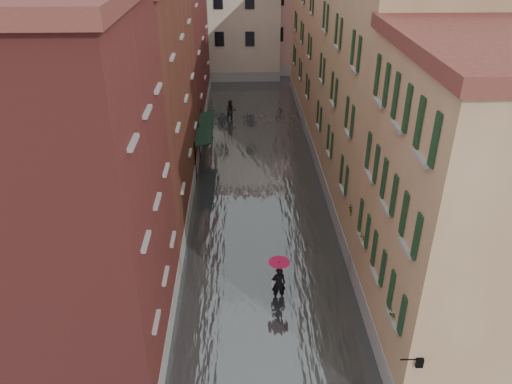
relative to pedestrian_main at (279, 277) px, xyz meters
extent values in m
plane|color=slate|center=(-0.50, -0.44, -1.24)|extent=(120.00, 120.00, 0.00)
cube|color=#444A4C|center=(-0.50, 12.56, -1.14)|extent=(10.00, 60.00, 0.20)
cube|color=maroon|center=(-7.50, -2.44, 5.26)|extent=(6.00, 8.00, 13.00)
cube|color=#5B2F1C|center=(-7.50, 8.56, 5.01)|extent=(6.00, 14.00, 12.50)
cube|color=maroon|center=(-7.50, 23.56, 5.76)|extent=(6.00, 16.00, 14.00)
cube|color=#98714E|center=(6.50, -2.44, 4.51)|extent=(6.00, 8.00, 11.50)
cube|color=tan|center=(6.50, 8.56, 5.26)|extent=(6.00, 14.00, 13.00)
cube|color=#98714E|center=(6.50, 23.56, 4.51)|extent=(6.00, 16.00, 11.50)
cube|color=beige|center=(-3.50, 37.56, 5.26)|extent=(12.00, 9.00, 13.00)
cube|color=#A77A75|center=(5.50, 39.56, 4.76)|extent=(10.00, 9.00, 12.00)
cube|color=black|center=(-3.95, 13.18, 1.31)|extent=(1.09, 3.36, 0.31)
cylinder|color=black|center=(-4.45, 11.50, 0.16)|extent=(0.06, 0.06, 2.80)
cylinder|color=black|center=(-4.45, 14.86, 0.16)|extent=(0.06, 0.06, 2.80)
cube|color=black|center=(-3.95, 16.19, 1.31)|extent=(1.09, 2.94, 0.31)
cylinder|color=black|center=(-4.45, 14.72, 0.16)|extent=(0.06, 0.06, 2.80)
cylinder|color=black|center=(-4.45, 17.66, 0.16)|extent=(0.06, 0.06, 2.80)
cylinder|color=black|center=(3.55, -6.44, 1.86)|extent=(0.60, 0.05, 0.05)
cube|color=black|center=(3.85, -6.44, 1.76)|extent=(0.22, 0.22, 0.35)
cube|color=beige|center=(3.85, -6.44, 1.76)|extent=(0.14, 0.14, 0.24)
cube|color=brown|center=(3.62, -4.66, 1.91)|extent=(0.22, 0.85, 0.18)
imported|color=#265926|center=(3.62, -4.66, 2.33)|extent=(0.59, 0.51, 0.66)
cube|color=brown|center=(3.62, 0.00, 1.91)|extent=(0.22, 0.85, 0.18)
imported|color=#265926|center=(3.62, 0.00, 2.33)|extent=(0.59, 0.51, 0.66)
cube|color=brown|center=(3.62, 2.34, 1.91)|extent=(0.22, 0.85, 0.18)
imported|color=#265926|center=(3.62, 2.34, 2.33)|extent=(0.59, 0.51, 0.66)
imported|color=black|center=(0.00, 0.00, -0.37)|extent=(0.69, 0.50, 1.75)
cube|color=beige|center=(-0.28, 0.05, -0.29)|extent=(0.08, 0.30, 0.38)
cylinder|color=black|center=(0.00, 0.00, 0.11)|extent=(0.02, 0.02, 1.00)
cone|color=#B20B3C|center=(0.00, 0.00, 0.68)|extent=(0.96, 0.96, 0.28)
imported|color=black|center=(-2.34, 22.16, -0.31)|extent=(1.04, 0.89, 1.87)
camera|label=1|loc=(-1.56, -17.22, 13.82)|focal=35.00mm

